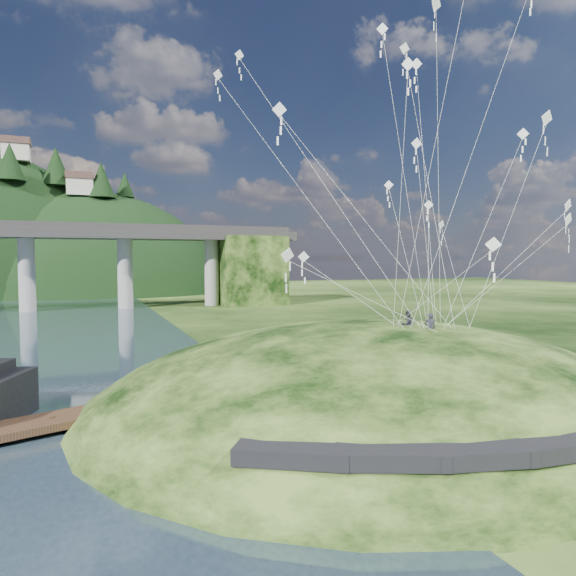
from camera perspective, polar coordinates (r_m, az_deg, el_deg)
name	(u,v)px	position (r m, az deg, el deg)	size (l,w,h in m)	color
ground	(260,433)	(27.29, -3.17, -15.74)	(320.00, 320.00, 0.00)	black
grass_hill	(374,430)	(32.75, 9.49, -15.25)	(36.00, 32.00, 13.00)	black
footpath	(523,434)	(22.61, 24.65, -14.56)	(22.29, 5.84, 0.83)	black
wooden_dock	(52,422)	(29.91, -24.74, -13.33)	(15.66, 7.36, 1.12)	#352115
kite_flyers	(415,311)	(31.13, 13.96, -2.53)	(1.38, 2.08, 1.76)	#242530
kite_swarm	(414,120)	(34.22, 13.78, 17.65)	(17.30, 16.89, 19.48)	white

